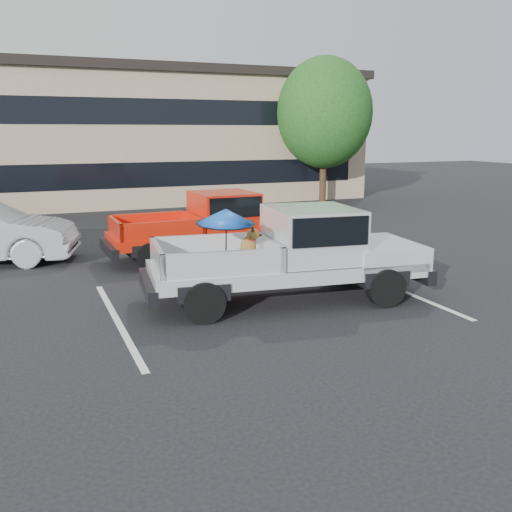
% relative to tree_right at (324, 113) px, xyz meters
% --- Properties ---
extents(ground, '(90.00, 90.00, 0.00)m').
position_rel_tree_right_xyz_m(ground, '(-9.00, -16.00, -4.21)').
color(ground, black).
rests_on(ground, ground).
extents(stripe_left, '(0.12, 5.00, 0.01)m').
position_rel_tree_right_xyz_m(stripe_left, '(-12.00, -14.00, -4.21)').
color(stripe_left, silver).
rests_on(stripe_left, ground).
extents(stripe_right, '(0.12, 5.00, 0.01)m').
position_rel_tree_right_xyz_m(stripe_right, '(-6.00, -14.00, -4.21)').
color(stripe_right, silver).
rests_on(stripe_right, ground).
extents(motel_building, '(20.40, 8.40, 6.30)m').
position_rel_tree_right_xyz_m(motel_building, '(-7.00, 4.99, -1.00)').
color(motel_building, tan).
rests_on(motel_building, ground).
extents(tree_right, '(4.46, 4.46, 6.78)m').
position_rel_tree_right_xyz_m(tree_right, '(0.00, 0.00, 0.00)').
color(tree_right, '#332114').
rests_on(tree_right, ground).
extents(tree_back, '(4.68, 4.68, 7.11)m').
position_rel_tree_right_xyz_m(tree_back, '(-3.00, 8.00, 0.20)').
color(tree_back, '#332114').
rests_on(tree_back, ground).
extents(silver_pickup, '(5.88, 2.62, 2.06)m').
position_rel_tree_right_xyz_m(silver_pickup, '(-8.31, -14.05, -3.16)').
color(silver_pickup, black).
rests_on(silver_pickup, ground).
extents(red_pickup, '(5.40, 2.10, 1.77)m').
position_rel_tree_right_xyz_m(red_pickup, '(-8.54, -9.56, -3.24)').
color(red_pickup, black).
rests_on(red_pickup, ground).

